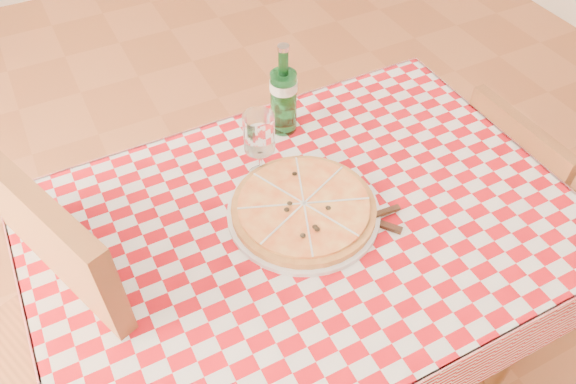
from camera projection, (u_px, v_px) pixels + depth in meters
name	position (u px, v px, depth m)	size (l,w,h in m)	color
dining_table	(306.00, 247.00, 1.43)	(1.20, 0.80, 0.75)	brown
tablecloth	(307.00, 223.00, 1.36)	(1.30, 0.90, 0.01)	#A20911
chair_near	(513.00, 197.00, 1.80)	(0.37, 0.37, 0.82)	brown
chair_far	(46.00, 343.00, 1.32)	(0.59, 0.59, 1.02)	brown
pizza_plate	(304.00, 207.00, 1.35)	(0.37, 0.37, 0.05)	#BD7E3F
water_bottle	(284.00, 90.00, 1.49)	(0.08, 0.08, 0.27)	#175E29
wine_glass	(260.00, 147.00, 1.39)	(0.08, 0.08, 0.20)	white
cutlery	(369.00, 218.00, 1.35)	(0.21, 0.17, 0.02)	silver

